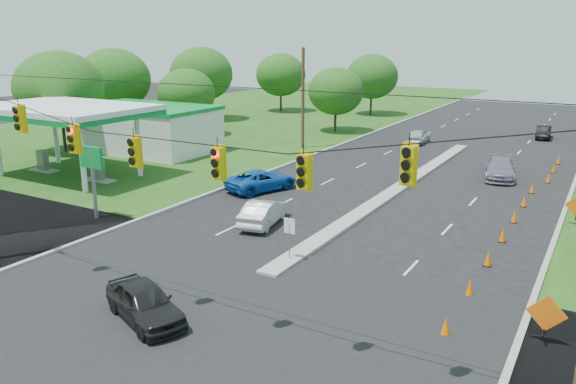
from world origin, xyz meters
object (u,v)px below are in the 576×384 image
Objects in this scene: white_sedan at (264,212)px; black_sedan at (145,302)px; gas_station at (134,125)px; blue_pickup at (262,180)px.

black_sedan is at bearing 89.42° from white_sedan.
gas_station is 16.59m from blue_pickup.
gas_station reaches higher than white_sedan.
black_sedan is 0.99× the size of white_sedan.
gas_station is 30.82m from black_sedan.
black_sedan is at bearing 129.75° from blue_pickup.
gas_station is at bearing 67.62° from black_sedan.
white_sedan is 7.08m from blue_pickup.
gas_station is 22.42m from white_sedan.
gas_station reaches higher than black_sedan.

